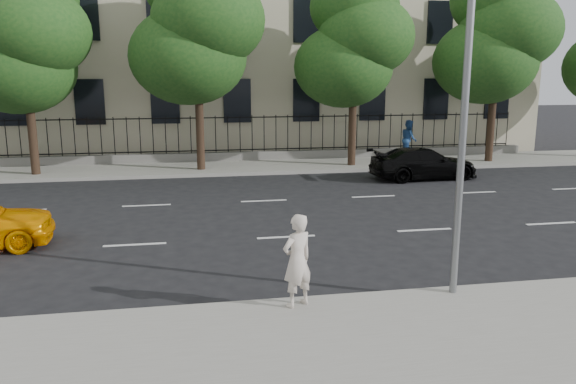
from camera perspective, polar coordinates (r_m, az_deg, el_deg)
name	(u,v)px	position (r m, az deg, el deg)	size (l,w,h in m)	color
ground	(305,268)	(13.00, 1.72, -7.70)	(120.00, 120.00, 0.00)	black
near_sidewalk	(356,346)	(9.41, 6.89, -15.32)	(60.00, 4.00, 0.15)	gray
far_sidewalk	(244,167)	(26.45, -4.50, 2.58)	(60.00, 4.00, 0.15)	gray
lane_markings	(274,217)	(17.47, -1.47, -2.51)	(49.60, 4.62, 0.01)	silver
iron_fence	(240,150)	(28.04, -4.87, 4.29)	(30.00, 0.50, 2.20)	slate
street_light	(456,31)	(11.41, 16.68, 15.38)	(0.25, 3.32, 8.05)	slate
tree_b	(25,37)	(26.18, -25.13, 14.10)	(5.53, 5.12, 8.97)	#382619
tree_c	(197,25)	(25.43, -9.19, 16.42)	(5.89, 5.50, 9.80)	#382619
tree_d	(354,40)	(26.48, 6.73, 15.06)	(5.34, 4.94, 8.84)	#382619
tree_e	(497,34)	(29.28, 20.44, 14.82)	(5.71, 5.31, 9.46)	#382619
black_sedan	(423,163)	(24.30, 13.60, 2.85)	(1.85, 4.56, 1.32)	black
woman_near	(297,261)	(10.32, 0.94, -6.97)	(0.64, 0.42, 1.75)	beige
pedestrian_far	(409,139)	(29.28, 12.18, 5.31)	(0.93, 0.73, 1.92)	#254D8D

